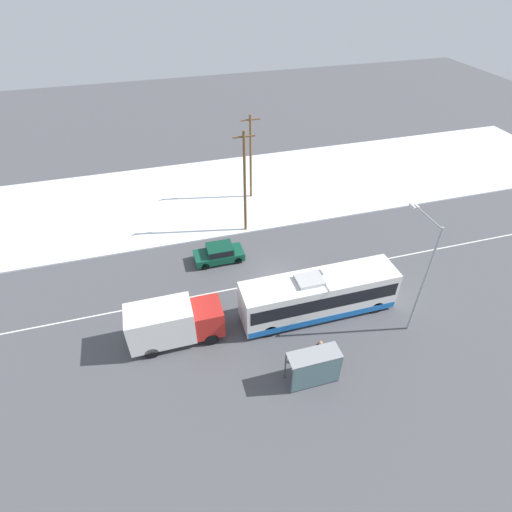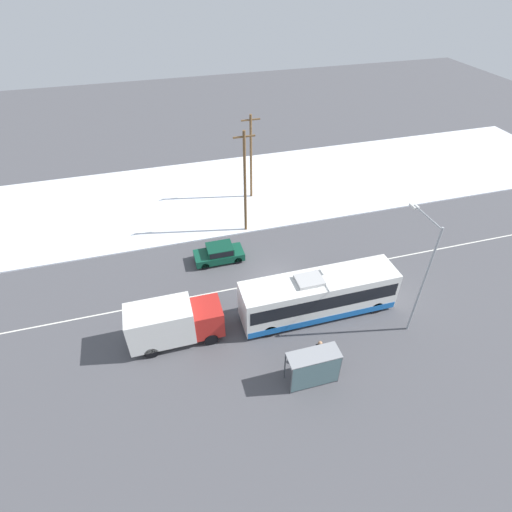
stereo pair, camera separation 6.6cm
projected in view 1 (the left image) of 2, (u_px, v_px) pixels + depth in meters
The scene contains 11 objects.
ground_plane at pixel (275, 281), 31.28m from camera, with size 120.00×120.00×0.00m, color #4C4C51.
snow_lot at pixel (232, 191), 42.18m from camera, with size 80.00×15.48×0.12m.
lane_marking_center at pixel (275, 281), 31.28m from camera, with size 60.00×0.12×0.00m.
city_bus at pixel (319, 295), 27.63m from camera, with size 10.94×2.57×3.42m.
box_truck at pixel (173, 322), 25.69m from camera, with size 6.07×2.30×3.05m.
sedan_car at pixel (219, 253), 32.76m from camera, with size 4.03×1.80×1.46m.
pedestrian_at_stop at pixel (320, 349), 24.72m from camera, with size 0.65×0.29×1.82m.
bus_shelter at pixel (315, 366), 23.06m from camera, with size 3.11×1.20×2.40m.
streetlamp at pixel (422, 264), 24.59m from camera, with size 0.36×3.07×8.45m.
utility_pole_roadside at pixel (245, 183), 33.61m from camera, with size 1.80×0.24×9.40m.
utility_pole_snowlot at pixel (251, 157), 38.56m from camera, with size 1.80×0.24×8.56m.
Camera 1 is at (-7.81, -21.88, 21.09)m, focal length 28.00 mm.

